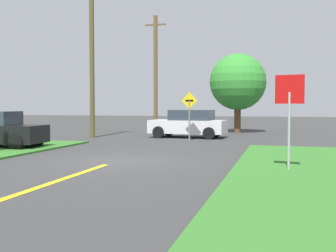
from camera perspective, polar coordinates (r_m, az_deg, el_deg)
name	(u,v)px	position (r m, az deg, el deg)	size (l,w,h in m)	color
ground_plane	(118,161)	(14.23, -6.89, -4.76)	(120.00, 120.00, 0.00)	#363636
stop_sign	(289,103)	(12.11, 16.28, 3.02)	(0.79, 0.22, 2.72)	#9EA0A8
car_approaching_junction	(189,124)	(24.38, 2.87, 0.30)	(4.48, 2.34, 1.62)	silver
utility_pole_mid	(92,57)	(24.89, -10.37, 9.29)	(1.78, 0.53, 9.12)	brown
utility_pole_far	(156,71)	(35.82, -1.72, 7.56)	(1.80, 0.35, 9.50)	brown
direction_sign	(189,111)	(22.22, 2.95, 2.13)	(0.89, 0.20, 2.59)	slate
oak_tree_left	(238,82)	(29.38, 9.52, 5.94)	(3.90, 3.90, 5.46)	brown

